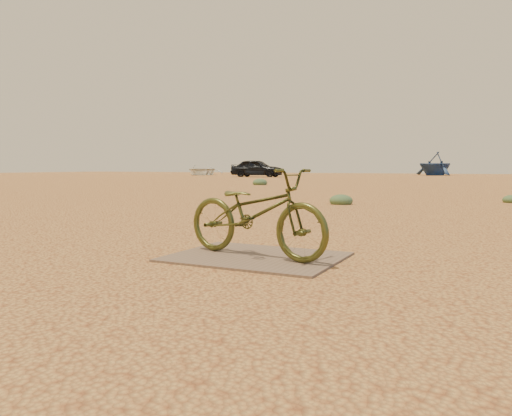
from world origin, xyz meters
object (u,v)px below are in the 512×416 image
at_px(boat_near_left, 201,170).
at_px(car, 257,168).
at_px(boat_far_left, 435,164).
at_px(plywood_board, 256,257).
at_px(bicycle, 255,212).

bearing_deg(boat_near_left, car, -45.56).
xyz_separation_m(car, boat_far_left, (12.75, 13.87, 0.43)).
relative_size(plywood_board, boat_near_left, 0.32).
bearing_deg(car, boat_far_left, -48.10).
distance_m(plywood_board, boat_far_left, 47.73).
distance_m(car, boat_far_left, 18.84).
relative_size(plywood_board, boat_far_left, 0.37).
distance_m(plywood_board, boat_near_left, 46.91).
relative_size(car, boat_far_left, 0.98).
distance_m(car, boat_near_left, 10.66).
relative_size(bicycle, boat_far_left, 0.37).
distance_m(boat_near_left, boat_far_left, 23.43).
bearing_deg(plywood_board, boat_far_left, 94.70).
distance_m(bicycle, car, 37.60).
xyz_separation_m(boat_near_left, boat_far_left, (21.87, 8.36, 0.64)).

